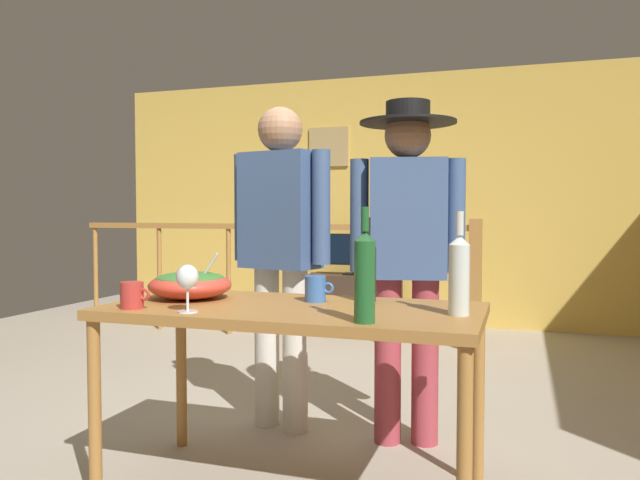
{
  "coord_description": "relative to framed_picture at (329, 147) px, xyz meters",
  "views": [
    {
      "loc": [
        1.12,
        -3.0,
        1.13
      ],
      "look_at": [
        0.26,
        -0.42,
        1.0
      ],
      "focal_mm": 34.29,
      "sensor_mm": 36.0,
      "label": 1
    }
  ],
  "objects": [
    {
      "name": "wine_bottle_green",
      "position": [
        1.43,
        -4.13,
        -0.89
      ],
      "size": [
        0.07,
        0.07,
        0.39
      ],
      "color": "#1E5628",
      "rests_on": "serving_table"
    },
    {
      "name": "serving_table",
      "position": [
        1.07,
        -3.86,
        -1.13
      ],
      "size": [
        1.47,
        0.71,
        0.76
      ],
      "color": "#9E6B33",
      "rests_on": "ground_plane"
    },
    {
      "name": "flat_screen_tv",
      "position": [
        0.35,
        -0.32,
        -1.06
      ],
      "size": [
        0.5,
        0.12,
        0.41
      ],
      "color": "black",
      "rests_on": "tv_console"
    },
    {
      "name": "back_wall",
      "position": [
        0.81,
        0.06,
        -0.55
      ],
      "size": [
        6.35,
        0.1,
        2.51
      ],
      "primitive_type": "cube",
      "color": "gold",
      "rests_on": "ground_plane"
    },
    {
      "name": "tv_console",
      "position": [
        0.35,
        -0.29,
        -1.55
      ],
      "size": [
        0.9,
        0.4,
        0.51
      ],
      "primitive_type": "cube",
      "color": "#38281E",
      "rests_on": "ground_plane"
    },
    {
      "name": "mug_blue",
      "position": [
        1.12,
        -3.72,
        -1.0
      ],
      "size": [
        0.12,
        0.09,
        0.11
      ],
      "color": "#3866B2",
      "rests_on": "serving_table"
    },
    {
      "name": "mug_red",
      "position": [
        0.51,
        -4.11,
        -1.0
      ],
      "size": [
        0.12,
        0.09,
        0.1
      ],
      "color": "#B7332D",
      "rests_on": "serving_table"
    },
    {
      "name": "wine_bottle_clear",
      "position": [
        1.71,
        -3.87,
        -0.9
      ],
      "size": [
        0.08,
        0.08,
        0.37
      ],
      "color": "silver",
      "rests_on": "serving_table"
    },
    {
      "name": "wine_bottle_dark",
      "position": [
        1.31,
        -3.64,
        -0.91
      ],
      "size": [
        0.08,
        0.08,
        0.35
      ],
      "color": "black",
      "rests_on": "serving_table"
    },
    {
      "name": "person_standing_left",
      "position": [
        0.74,
        -3.17,
        -0.82
      ],
      "size": [
        0.57,
        0.31,
        1.67
      ],
      "rotation": [
        0.0,
        0.0,
        2.91
      ],
      "color": "beige",
      "rests_on": "ground_plane"
    },
    {
      "name": "framed_picture",
      "position": [
        0.0,
        0.0,
        0.0
      ],
      "size": [
        0.42,
        0.03,
        0.41
      ],
      "primitive_type": "cube",
      "color": "tan"
    },
    {
      "name": "salad_bowl",
      "position": [
        0.58,
        -3.81,
        -0.99
      ],
      "size": [
        0.35,
        0.35,
        0.2
      ],
      "color": "#CC3D2D",
      "rests_on": "serving_table"
    },
    {
      "name": "person_standing_right",
      "position": [
        1.4,
        -3.17,
        -0.82
      ],
      "size": [
        0.54,
        0.46,
        1.66
      ],
      "rotation": [
        0.0,
        0.0,
        3.38
      ],
      "color": "#9E3842",
      "rests_on": "ground_plane"
    },
    {
      "name": "wine_glass",
      "position": [
        0.76,
        -4.13,
        -0.93
      ],
      "size": [
        0.08,
        0.08,
        0.18
      ],
      "color": "silver",
      "rests_on": "serving_table"
    },
    {
      "name": "stair_railing",
      "position": [
        0.29,
        -1.04,
        -1.11
      ],
      "size": [
        3.78,
        0.1,
        1.07
      ],
      "color": "#9E6B33",
      "rests_on": "ground_plane"
    },
    {
      "name": "ground_plane",
      "position": [
        0.81,
        -3.09,
        -1.81
      ],
      "size": [
        8.25,
        8.25,
        0.0
      ],
      "primitive_type": "plane",
      "color": "#9E9384"
    }
  ]
}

